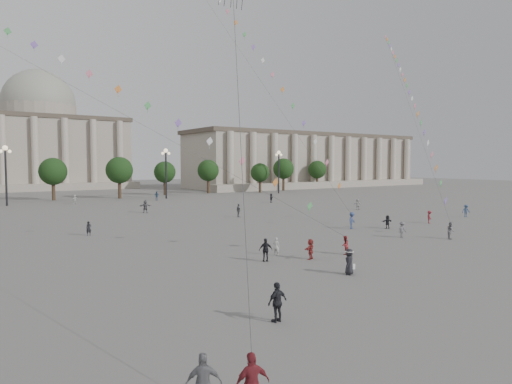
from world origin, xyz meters
TOP-DOWN VIEW (x-y plane):
  - ground at (0.00, 0.00)m, footprint 360.00×360.00m
  - hall_east at (75.00, 93.89)m, footprint 84.00×26.22m
  - hall_central at (0.00, 129.22)m, footprint 48.30×34.30m
  - tree_row at (0.00, 78.00)m, footprint 137.12×5.12m
  - lamp_post_mid_west at (-15.00, 70.00)m, footprint 2.00×0.90m
  - lamp_post_mid_east at (15.00, 70.00)m, footprint 2.00×0.90m
  - lamp_post_far_east at (45.00, 70.00)m, footprint 2.00×0.90m
  - person_crowd_0 at (11.50, 66.73)m, footprint 1.11×0.52m
  - person_crowd_3 at (18.22, 13.68)m, footprint 1.49×0.74m
  - person_crowd_4 at (-4.01, 68.00)m, footprint 1.60×1.24m
  - person_crowd_6 at (14.25, 8.52)m, footprint 1.08×0.63m
  - person_crowd_7 at (31.34, 30.66)m, footprint 1.66×0.70m
  - person_crowd_8 at (26.17, 13.74)m, footprint 1.11×1.18m
  - person_crowd_9 at (27.58, 49.27)m, footprint 1.49×1.54m
  - person_crowd_12 at (1.15, 45.40)m, footprint 1.88×1.22m
  - person_crowd_13 at (-1.55, 8.56)m, footprint 0.58×0.64m
  - person_crowd_14 at (36.35, 15.03)m, footprint 1.30×1.16m
  - person_crowd_18 at (9.98, 32.83)m, footprint 0.57×1.13m
  - person_crowd_19 at (-11.56, 27.74)m, footprint 0.55×0.37m
  - tourist_0 at (-16.29, -10.00)m, footprint 1.19×0.65m
  - tourist_1 at (-3.62, 7.14)m, footprint 1.13×0.83m
  - tourist_2 at (-0.23, 5.87)m, footprint 1.53×1.12m
  - tourist_3 at (-17.44, -9.11)m, footprint 1.18×0.88m
  - tourist_4 at (-10.85, -4.00)m, footprint 1.16×0.57m
  - kite_flyer_0 at (3.34, 5.68)m, footprint 0.92×0.83m
  - kite_flyer_1 at (14.66, 15.79)m, footprint 1.43×1.15m
  - kite_flyer_2 at (17.57, 5.32)m, footprint 1.03×1.03m
  - hat_person at (-1.32, 0.64)m, footprint 1.02×0.98m
  - kite_train_mid at (10.64, 39.01)m, footprint 8.21×43.24m
  - kite_train_east at (35.76, 25.16)m, footprint 34.33×36.87m

SIDE VIEW (x-z plane):
  - ground at x=0.00m, z-range 0.00..0.00m
  - person_crowd_13 at x=-1.55m, z-range 0.00..1.48m
  - person_crowd_19 at x=-11.56m, z-range 0.00..1.49m
  - person_crowd_3 at x=18.22m, z-range 0.00..1.54m
  - kite_flyer_0 at x=3.34m, z-range 0.00..1.55m
  - tourist_2 at x=-0.23m, z-range 0.00..1.60m
  - person_crowd_8 at x=26.17m, z-range 0.00..1.60m
  - person_crowd_6 at x=14.25m, z-range 0.00..1.65m
  - kite_flyer_2 at x=17.57m, z-range 0.00..1.69m
  - person_crowd_4 at x=-4.01m, z-range 0.00..1.69m
  - person_crowd_7 at x=31.34m, z-range 0.00..1.73m
  - person_crowd_14 at x=36.35m, z-range 0.00..1.75m
  - person_crowd_9 at x=27.58m, z-range 0.00..1.76m
  - tourist_1 at x=-3.62m, z-range 0.00..1.78m
  - hat_person at x=-1.32m, z-range 0.03..1.80m
  - person_crowd_0 at x=11.50m, z-range 0.00..1.84m
  - person_crowd_18 at x=9.98m, z-range 0.00..1.86m
  - tourist_3 at x=-17.44m, z-range 0.00..1.86m
  - tourist_4 at x=-10.85m, z-range 0.00..1.91m
  - tourist_0 at x=-16.29m, z-range 0.00..1.92m
  - kite_flyer_1 at x=14.66m, z-range 0.00..1.94m
  - person_crowd_12 at x=1.15m, z-range 0.00..1.94m
  - tree_row at x=0.00m, z-range 1.39..9.39m
  - lamp_post_mid_west at x=-15.00m, z-range 2.03..12.68m
  - lamp_post_mid_east at x=15.00m, z-range 2.03..12.68m
  - lamp_post_far_east at x=45.00m, z-range 2.03..12.68m
  - hall_east at x=75.00m, z-range -0.17..17.03m
  - hall_central at x=0.00m, z-range -3.52..31.98m
  - kite_train_east at x=35.76m, z-range -11.10..49.92m
  - kite_train_mid at x=10.64m, z-range -4.11..65.18m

